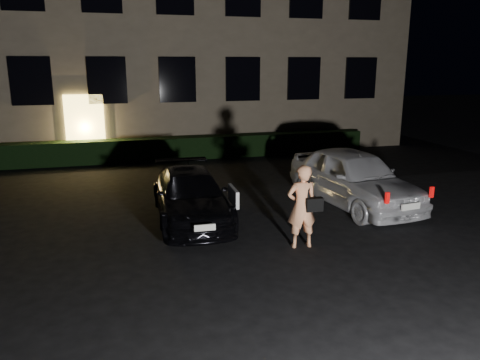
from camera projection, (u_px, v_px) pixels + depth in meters
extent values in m
plane|color=black|center=(266.00, 271.00, 8.36)|extent=(80.00, 80.00, 0.00)
cube|color=#726552|center=(163.00, 9.00, 20.96)|extent=(20.00, 8.00, 12.00)
cube|color=#FFD75F|center=(85.00, 129.00, 17.42)|extent=(1.40, 0.10, 2.50)
cube|color=black|center=(31.00, 81.00, 16.56)|extent=(1.40, 0.10, 1.70)
cube|color=black|center=(107.00, 80.00, 17.22)|extent=(1.40, 0.10, 1.70)
cube|color=black|center=(178.00, 80.00, 17.88)|extent=(1.40, 0.10, 1.70)
cube|color=black|center=(243.00, 79.00, 18.54)|extent=(1.40, 0.10, 1.70)
cube|color=black|center=(304.00, 79.00, 19.20)|extent=(1.40, 0.10, 1.70)
cube|color=black|center=(361.00, 78.00, 19.86)|extent=(1.40, 0.10, 1.70)
cube|color=black|center=(181.00, 148.00, 18.09)|extent=(15.00, 0.70, 0.85)
imported|color=black|center=(191.00, 196.00, 11.02)|extent=(1.73, 4.02, 1.15)
cube|color=white|center=(233.00, 196.00, 10.49)|extent=(0.10, 0.83, 0.38)
cube|color=silver|center=(205.00, 228.00, 9.09)|extent=(0.42, 0.05, 0.13)
imported|color=silver|center=(353.00, 177.00, 12.12)|extent=(2.26, 4.52, 1.48)
cube|color=red|center=(387.00, 198.00, 10.01)|extent=(0.09, 0.07, 0.25)
cube|color=red|center=(432.00, 192.00, 10.46)|extent=(0.09, 0.07, 0.25)
cube|color=silver|center=(411.00, 206.00, 10.25)|extent=(0.49, 0.10, 0.15)
imported|color=#F49F6D|center=(302.00, 206.00, 9.28)|extent=(0.63, 0.43, 1.69)
cube|color=black|center=(314.00, 204.00, 9.20)|extent=(0.35, 0.16, 0.27)
cube|color=black|center=(309.00, 185.00, 9.12)|extent=(0.04, 0.06, 0.53)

